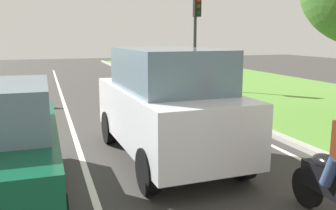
{
  "coord_description": "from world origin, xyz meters",
  "views": [
    {
      "loc": [
        -1.33,
        1.5,
        2.53
      ],
      "look_at": [
        0.91,
        8.15,
        1.2
      ],
      "focal_mm": 39.38,
      "sensor_mm": 36.0,
      "label": 1
    }
  ],
  "objects": [
    {
      "name": "lane_line_center",
      "position": [
        -0.7,
        14.0,
        0.0
      ],
      "size": [
        0.12,
        32.0,
        0.01
      ],
      "primitive_type": "cube",
      "color": "silver",
      "rests_on": "ground"
    },
    {
      "name": "car_suv_ahead",
      "position": [
        0.98,
        8.46,
        1.17
      ],
      "size": [
        2.11,
        4.57,
        2.28
      ],
      "rotation": [
        0.0,
        0.0,
        0.04
      ],
      "color": "silver",
      "rests_on": "ground"
    },
    {
      "name": "ground_plane",
      "position": [
        0.0,
        14.0,
        0.0
      ],
      "size": [
        60.0,
        60.0,
        0.0
      ],
      "primitive_type": "plane",
      "color": "#383533"
    },
    {
      "name": "traffic_light_near_right",
      "position": [
        5.36,
        17.35,
        3.05
      ],
      "size": [
        0.32,
        0.5,
        4.51
      ],
      "color": "#2D2D2D",
      "rests_on": "ground"
    },
    {
      "name": "grass_verge_right",
      "position": [
        8.5,
        14.0,
        0.03
      ],
      "size": [
        9.0,
        48.0,
        0.06
      ],
      "primitive_type": "cube",
      "color": "#548433",
      "rests_on": "ground"
    },
    {
      "name": "lane_line_right_edge",
      "position": [
        3.6,
        14.0,
        0.0
      ],
      "size": [
        0.12,
        32.0,
        0.01
      ],
      "primitive_type": "cube",
      "color": "silver",
      "rests_on": "ground"
    },
    {
      "name": "curb_right",
      "position": [
        4.1,
        14.0,
        0.06
      ],
      "size": [
        0.24,
        48.0,
        0.12
      ],
      "primitive_type": "cube",
      "color": "#9E9B93",
      "rests_on": "ground"
    }
  ]
}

